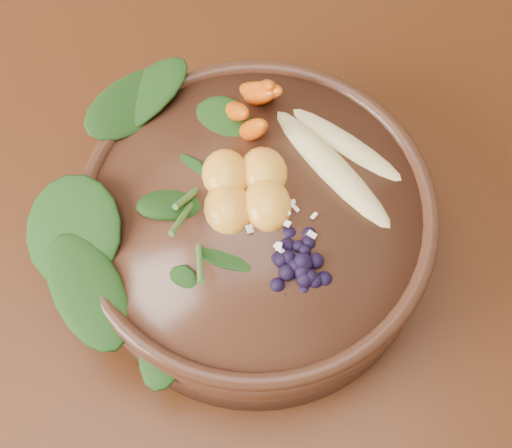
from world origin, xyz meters
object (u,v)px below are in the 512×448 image
object	(u,v)px
stoneware_bowl	(256,228)
blueberry_pile	(303,254)
kale_heap	(167,165)
mandarin_cluster	(246,180)
carrot_cluster	(259,81)
banana_halves	(341,147)

from	to	relation	value
stoneware_bowl	blueberry_pile	distance (m)	0.10
blueberry_pile	kale_heap	bearing A→B (deg)	135.93
stoneware_bowl	kale_heap	size ratio (longest dim) A/B	1.53
mandarin_cluster	stoneware_bowl	bearing A→B (deg)	-72.22
kale_heap	mandarin_cluster	xyz separation A→B (m)	(0.07, -0.02, -0.01)
kale_heap	mandarin_cluster	distance (m)	0.07
stoneware_bowl	kale_heap	xyz separation A→B (m)	(-0.07, 0.04, 0.07)
carrot_cluster	mandarin_cluster	bearing A→B (deg)	-129.81
carrot_cluster	mandarin_cluster	xyz separation A→B (m)	(-0.02, -0.09, -0.03)
mandarin_cluster	banana_halves	bearing A→B (deg)	14.38
stoneware_bowl	mandarin_cluster	xyz separation A→B (m)	(-0.01, 0.02, 0.06)
carrot_cluster	blueberry_pile	bearing A→B (deg)	-109.55
carrot_cluster	stoneware_bowl	bearing A→B (deg)	-123.69
banana_halves	blueberry_pile	world-z (taller)	blueberry_pile
stoneware_bowl	carrot_cluster	size ratio (longest dim) A/B	3.62
mandarin_cluster	blueberry_pile	world-z (taller)	blueberry_pile
banana_halves	blueberry_pile	distance (m)	0.12
blueberry_pile	mandarin_cluster	bearing A→B (deg)	114.86
kale_heap	banana_halves	distance (m)	0.16
carrot_cluster	mandarin_cluster	size ratio (longest dim) A/B	0.87
stoneware_bowl	carrot_cluster	bearing A→B (deg)	80.43
carrot_cluster	kale_heap	bearing A→B (deg)	-169.49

